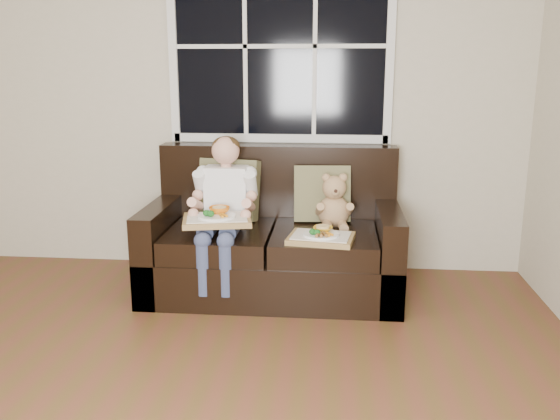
# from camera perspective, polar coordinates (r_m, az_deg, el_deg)

# --- Properties ---
(room_walls) EXTENTS (4.52, 5.02, 2.71)m
(room_walls) POSITION_cam_1_polar(r_m,az_deg,el_deg) (2.07, -19.69, 15.09)
(room_walls) COLOR beige
(room_walls) RESTS_ON ground
(window_back) EXTENTS (1.62, 0.04, 1.37)m
(window_back) POSITION_cam_1_polar(r_m,az_deg,el_deg) (4.39, 0.00, 15.48)
(window_back) COLOR black
(window_back) RESTS_ON room_walls
(loveseat) EXTENTS (1.70, 0.92, 0.96)m
(loveseat) POSITION_cam_1_polar(r_m,az_deg,el_deg) (4.11, -0.60, -3.37)
(loveseat) COLOR black
(loveseat) RESTS_ON ground
(pillow_left) EXTENTS (0.45, 0.27, 0.44)m
(pillow_left) POSITION_cam_1_polar(r_m,az_deg,el_deg) (4.21, -4.94, 1.98)
(pillow_left) COLOR olive
(pillow_left) RESTS_ON loveseat
(pillow_right) EXTENTS (0.40, 0.21, 0.40)m
(pillow_right) POSITION_cam_1_polar(r_m,az_deg,el_deg) (4.15, 4.06, 1.57)
(pillow_right) COLOR olive
(pillow_right) RESTS_ON loveseat
(child) EXTENTS (0.41, 0.61, 0.94)m
(child) POSITION_cam_1_polar(r_m,az_deg,el_deg) (3.94, -5.41, 1.13)
(child) COLOR white
(child) RESTS_ON loveseat
(teddy_bear) EXTENTS (0.23, 0.29, 0.38)m
(teddy_bear) POSITION_cam_1_polar(r_m,az_deg,el_deg) (4.02, 5.21, 0.51)
(teddy_bear) COLOR tan
(teddy_bear) RESTS_ON loveseat
(tray_left) EXTENTS (0.48, 0.40, 0.10)m
(tray_left) POSITION_cam_1_polar(r_m,az_deg,el_deg) (3.77, -6.08, -0.78)
(tray_left) COLOR #A6864B
(tray_left) RESTS_ON child
(tray_right) EXTENTS (0.44, 0.36, 0.09)m
(tray_right) POSITION_cam_1_polar(r_m,az_deg,el_deg) (3.71, 3.98, -2.57)
(tray_right) COLOR #A6864B
(tray_right) RESTS_ON loveseat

